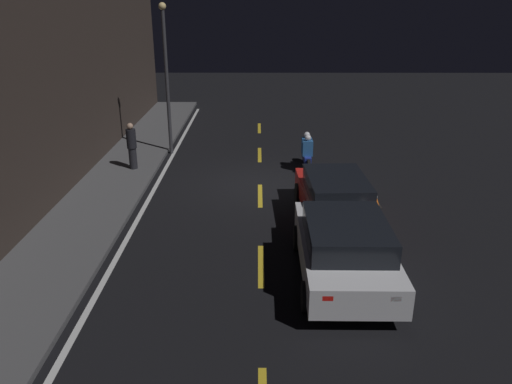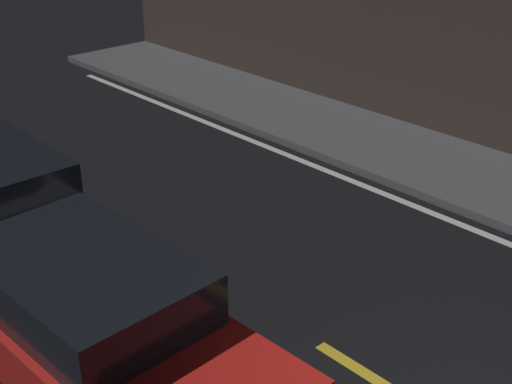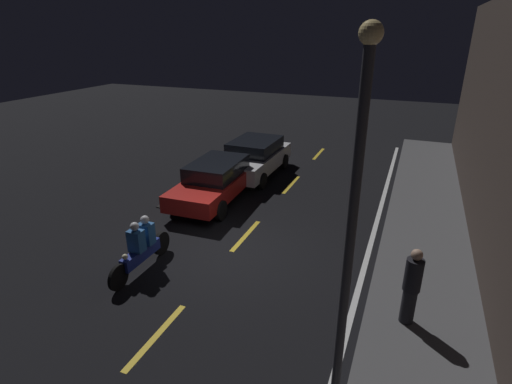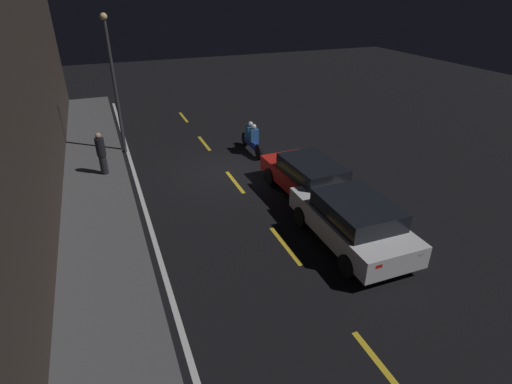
# 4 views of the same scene
# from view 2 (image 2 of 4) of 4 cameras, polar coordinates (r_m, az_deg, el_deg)

# --- Properties ---
(lane_dash_b) EXTENTS (2.00, 0.14, 0.01)m
(lane_dash_b) POSITION_cam_2_polar(r_m,az_deg,el_deg) (10.15, -9.61, -3.02)
(lane_dash_b) COLOR gold
(lane_dash_b) RESTS_ON ground
(taxi_red) EXTENTS (4.41, 1.97, 1.40)m
(taxi_red) POSITION_cam_2_polar(r_m,az_deg,el_deg) (7.09, -12.73, -10.09)
(taxi_red) COLOR red
(taxi_red) RESTS_ON ground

